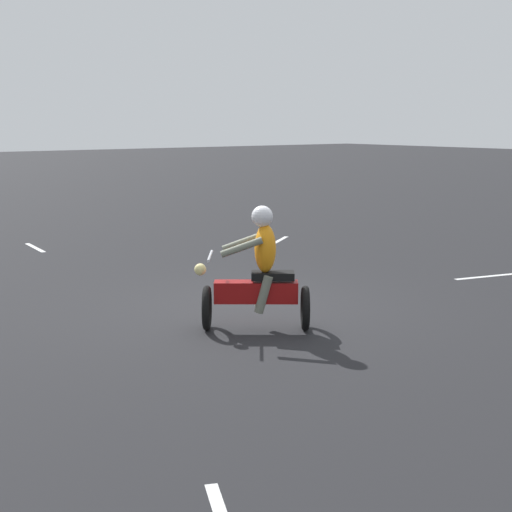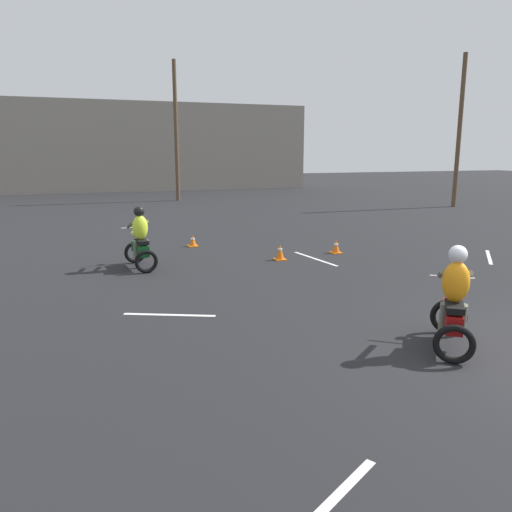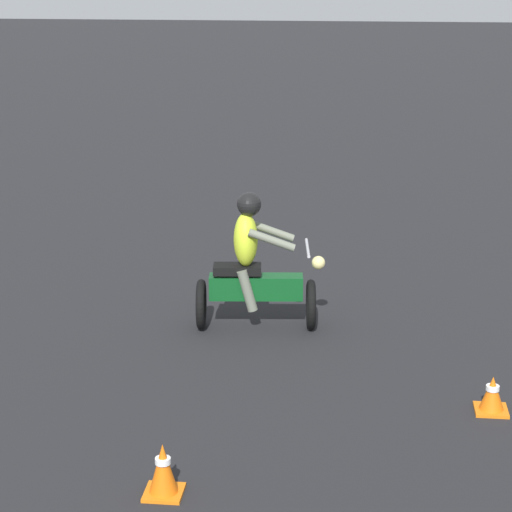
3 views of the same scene
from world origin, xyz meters
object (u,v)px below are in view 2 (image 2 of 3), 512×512
object	(u,v)px
traffic_cone_mid_left	(280,252)
traffic_cone_near_left	(193,241)
traffic_cone_near_right	(336,247)
utility_pole_near	(459,132)
motorcycle_rider_foreground	(453,304)
utility_pole_far	(176,132)
motorcycle_rider_background	(140,241)

from	to	relation	value
traffic_cone_mid_left	traffic_cone_near_left	bearing A→B (deg)	123.24
traffic_cone_near_right	utility_pole_near	distance (m)	16.19
motorcycle_rider_foreground	traffic_cone_near_left	xyz separation A→B (m)	(-1.89, 9.83, -0.55)
traffic_cone_mid_left	utility_pole_near	distance (m)	17.92
traffic_cone_mid_left	utility_pole_far	xyz separation A→B (m)	(0.72, 18.43, 4.00)
traffic_cone_near_left	utility_pole_far	xyz separation A→B (m)	(2.60, 15.56, 4.04)
traffic_cone_near_right	motorcycle_rider_foreground	bearing A→B (deg)	-105.16
utility_pole_near	utility_pole_far	size ratio (longest dim) A/B	0.97
utility_pole_near	utility_pole_far	bearing A→B (deg)	147.74
motorcycle_rider_background	traffic_cone_near_right	world-z (taller)	motorcycle_rider_background
motorcycle_rider_background	utility_pole_far	size ratio (longest dim) A/B	0.20
traffic_cone_mid_left	utility_pole_near	xyz separation A→B (m)	(14.58, 9.68, 3.86)
motorcycle_rider_background	utility_pole_far	distance (m)	19.02
utility_pole_near	traffic_cone_near_right	bearing A→B (deg)	-143.36
traffic_cone_near_left	utility_pole_near	size ratio (longest dim) A/B	0.04
traffic_cone_near_left	traffic_cone_near_right	distance (m)	4.63
motorcycle_rider_foreground	motorcycle_rider_background	world-z (taller)	same
motorcycle_rider_foreground	traffic_cone_near_left	size ratio (longest dim) A/B	4.52
motorcycle_rider_foreground	traffic_cone_mid_left	xyz separation A→B (m)	(-0.00, 6.96, -0.50)
traffic_cone_near_right	utility_pole_far	xyz separation A→B (m)	(-1.26, 18.13, 4.03)
motorcycle_rider_background	utility_pole_near	distance (m)	20.96
motorcycle_rider_foreground	utility_pole_near	distance (m)	22.37
motorcycle_rider_foreground	traffic_cone_near_right	xyz separation A→B (m)	(1.97, 7.26, -0.53)
motorcycle_rider_background	traffic_cone_mid_left	world-z (taller)	motorcycle_rider_background
traffic_cone_near_left	motorcycle_rider_background	bearing A→B (deg)	-127.67
motorcycle_rider_foreground	utility_pole_far	bearing A→B (deg)	125.65
utility_pole_near	traffic_cone_mid_left	bearing A→B (deg)	-146.41
traffic_cone_near_right	traffic_cone_mid_left	world-z (taller)	traffic_cone_mid_left
traffic_cone_near_left	utility_pole_near	world-z (taller)	utility_pole_near
motorcycle_rider_foreground	traffic_cone_mid_left	distance (m)	6.97
motorcycle_rider_background	utility_pole_near	bearing A→B (deg)	21.11
motorcycle_rider_background	utility_pole_far	world-z (taller)	utility_pole_far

